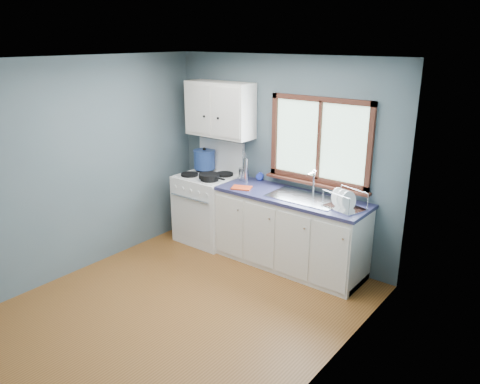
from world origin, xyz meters
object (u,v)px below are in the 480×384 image
Objects in this scene: gas_range at (208,206)px; base_cabinets at (290,235)px; skillet at (209,176)px; stockpot at (204,159)px; utensil_crock at (244,174)px; thermos at (246,170)px; sink at (304,203)px; dish_rack at (344,203)px.

gas_range is 0.74× the size of base_cabinets.
base_cabinets is 1.29m from skillet.
stockpot is 0.69m from utensil_crock.
stockpot is at bearing 176.24° from thermos.
sink is at bearing -5.37° from thermos.
stockpot reaches higher than dish_rack.
sink reaches higher than dish_rack.
sink is at bearing -7.76° from utensil_crock.
base_cabinets is at bearing 0.82° from gas_range.
skillet is at bearing -137.63° from utensil_crock.
skillet is at bearing -172.78° from sink.
thermos is (0.40, 0.25, 0.09)m from skillet.
stockpot is (-0.19, 0.15, 0.60)m from gas_range.
skillet is at bearing -42.15° from gas_range.
gas_range is 0.54m from skillet.
skillet is 1.30× the size of thermos.
skillet reaches higher than base_cabinets.
sink is at bearing 9.21° from skillet.
base_cabinets is 1.01m from utensil_crock.
utensil_crock reaches higher than sink.
gas_range is 3.29× the size of utensil_crock.
sink is 0.52m from dish_rack.
dish_rack is (1.50, -0.16, -0.03)m from utensil_crock.
dish_rack is (1.99, -0.01, 0.48)m from gas_range.
base_cabinets is at bearing 179.87° from sink.
dish_rack is (0.51, -0.03, 0.12)m from sink.
stockpot is (-1.49, 0.14, 0.68)m from base_cabinets.
base_cabinets is at bearing -165.86° from dish_rack.
stockpot is at bearing -167.77° from dish_rack.
utensil_crock reaches higher than base_cabinets.
gas_range reaches higher than base_cabinets.
gas_range is 2.88× the size of dish_rack.
stockpot is at bearing 140.67° from gas_range.
gas_range is 1.53m from sink.
skillet is (-1.14, -0.17, 0.58)m from base_cabinets.
sink is 2.69× the size of thermos.
stockpot is 0.75m from thermos.
sink is at bearing -0.13° from base_cabinets.
utensil_crock is at bearing 17.16° from gas_range.
stockpot is (-0.35, 0.30, 0.11)m from skillet.
gas_range is at bearing -162.84° from utensil_crock.
stockpot is (-1.67, 0.14, 0.23)m from sink.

